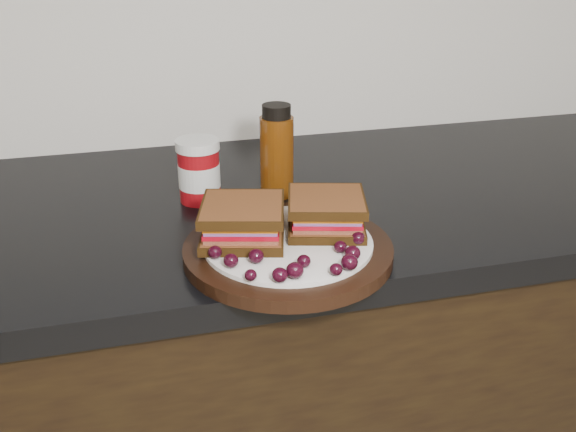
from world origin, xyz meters
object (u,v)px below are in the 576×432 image
at_px(sandwich_left, 243,222).
at_px(oil_bottle, 277,151).
at_px(condiment_jar, 199,171).
at_px(plate, 288,251).

distance_m(sandwich_left, oil_bottle, 0.21).
bearing_deg(oil_bottle, condiment_jar, 176.53).
distance_m(plate, sandwich_left, 0.07).
bearing_deg(oil_bottle, sandwich_left, -115.87).
height_order(plate, condiment_jar, condiment_jar).
distance_m(plate, oil_bottle, 0.23).
xyz_separation_m(plate, condiment_jar, (-0.09, 0.22, 0.04)).
xyz_separation_m(plate, sandwich_left, (-0.06, 0.02, 0.04)).
bearing_deg(sandwich_left, condiment_jar, 113.85).
relative_size(plate, sandwich_left, 2.58).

